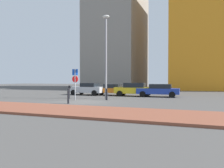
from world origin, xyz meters
TOP-DOWN VIEW (x-y plane):
  - ground_plane at (0.00, 0.00)m, footprint 120.00×120.00m
  - sidewalk_brick at (0.00, -5.62)m, footprint 40.00×4.22m
  - parked_car_silver at (-3.28, 7.29)m, footprint 4.30×2.28m
  - parked_car_orange at (-0.60, 7.93)m, footprint 4.25×1.93m
  - parked_car_yellow at (2.44, 7.49)m, footprint 4.45×2.22m
  - parked_car_blue at (5.20, 7.40)m, footprint 4.57×2.03m
  - parking_sign_post at (-1.28, 0.68)m, footprint 0.60×0.10m
  - parking_meter at (-2.75, 2.13)m, footprint 0.18×0.14m
  - street_lamp at (0.85, 2.87)m, footprint 0.70×0.36m
  - traffic_bollard_near at (1.28, 2.00)m, footprint 0.18×0.18m
  - traffic_bollard_mid at (-0.43, -1.89)m, footprint 0.14×0.14m
  - traffic_bollard_far at (-3.38, 2.93)m, footprint 0.16×0.16m
  - building_colorful_midrise at (12.16, 30.55)m, footprint 15.23×17.81m
  - building_under_construction at (-7.65, 30.91)m, footprint 10.67×15.88m

SIDE VIEW (x-z plane):
  - ground_plane at x=0.00m, z-range 0.00..0.00m
  - sidewalk_brick at x=0.00m, z-range 0.00..0.14m
  - traffic_bollard_far at x=-3.38m, z-range 0.00..0.93m
  - traffic_bollard_mid at x=-0.43m, z-range 0.00..1.04m
  - traffic_bollard_near at x=1.28m, z-range 0.00..1.07m
  - parked_car_orange at x=-0.60m, z-range 0.03..1.36m
  - parked_car_blue at x=5.20m, z-range 0.04..1.44m
  - parked_car_silver at x=-3.28m, z-range 0.03..1.49m
  - parked_car_yellow at x=2.44m, z-range 0.04..1.54m
  - parking_meter at x=-2.75m, z-range 0.20..1.49m
  - parking_sign_post at x=-1.28m, z-range 0.37..3.24m
  - street_lamp at x=0.85m, z-range 0.64..8.72m
  - building_under_construction at x=-7.65m, z-range 0.00..21.51m
  - building_colorful_midrise at x=12.16m, z-range 0.00..22.93m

